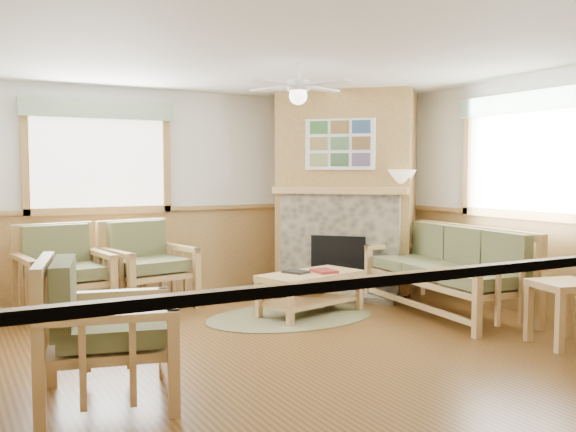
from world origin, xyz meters
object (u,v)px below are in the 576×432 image
sofa (446,270)px  end_table_chairs (124,280)px  armchair_left (108,330)px  end_table_sofa (564,313)px  armchair_back_left (64,272)px  floor_lamp_right (401,233)px  armchair_back_right (148,264)px  coffee_table (310,294)px  footstool (303,292)px

sofa → end_table_chairs: bearing=-121.9°
armchair_left → end_table_sofa: 4.13m
armchair_back_left → floor_lamp_right: 4.14m
sofa → armchair_left: (-4.05, -1.03, 0.02)m
sofa → end_table_sofa: (0.04, -1.57, -0.19)m
armchair_back_right → coffee_table: 2.00m
sofa → end_table_chairs: sofa is taller
armchair_left → armchair_back_right: bearing=-8.2°
armchair_left → coffee_table: 3.17m
end_table_chairs → floor_lamp_right: 3.55m
armchair_left → footstool: size_ratio=2.53×
coffee_table → floor_lamp_right: size_ratio=0.72×
armchair_left → end_table_chairs: (0.95, 3.36, -0.23)m
armchair_left → footstool: 3.50m
armchair_back_left → armchair_back_right: bearing=-0.5°
end_table_sofa → floor_lamp_right: size_ratio=0.36×
sofa → end_table_chairs: (-3.10, 2.33, -0.21)m
end_table_chairs → armchair_back_left: bearing=-149.0°
armchair_back_right → armchair_left: bearing=-122.0°
coffee_table → end_table_chairs: 2.38m
end_table_chairs → floor_lamp_right: floor_lamp_right is taller
armchair_left → footstool: armchair_left is taller
end_table_chairs → end_table_sofa: size_ratio=0.94×
end_table_chairs → sofa: bearing=-36.9°
end_table_sofa → footstool: 2.96m
armchair_left → coffee_table: size_ratio=0.86×
coffee_table → end_table_chairs: (-1.70, 1.65, 0.05)m
end_table_chairs → footstool: size_ratio=1.41×
armchair_left → end_table_sofa: bearing=-84.8°
sofa → armchair_back_right: (-2.90, 1.96, 0.02)m
end_table_chairs → armchair_back_right: bearing=-61.3°
sofa → end_table_sofa: size_ratio=3.56×
footstool → end_table_chairs: bearing=145.6°
armchair_back_right → footstool: 1.89m
footstool → coffee_table: bearing=-107.6°
armchair_left → floor_lamp_right: floor_lamp_right is taller
armchair_back_left → end_table_sofa: 5.22m
armchair_back_left → end_table_sofa: size_ratio=1.70×
floor_lamp_right → end_table_sofa: bearing=-92.5°
armchair_back_left → end_table_chairs: 0.95m
armchair_left → floor_lamp_right: bearing=-51.3°
floor_lamp_right → sofa: bearing=-98.5°
end_table_sofa → footstool: bearing=116.3°
end_table_sofa → floor_lamp_right: (0.11, 2.58, 0.53)m
coffee_table → end_table_sofa: end_table_sofa is taller
armchair_left → end_table_chairs: armchair_left is taller
armchair_back_left → sofa: bearing=-32.3°
armchair_back_right → end_table_chairs: size_ratio=1.80×
footstool → floor_lamp_right: floor_lamp_right is taller
footstool → floor_lamp_right: size_ratio=0.24×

